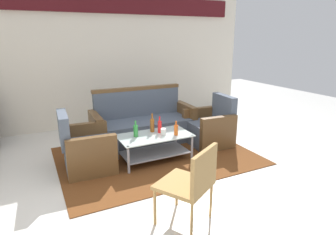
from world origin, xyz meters
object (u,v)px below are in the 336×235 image
object	(u,v)px
bottle_orange	(176,130)
cup	(163,132)
bottle_green	(136,131)
couch	(143,125)
bottle_brown	(152,125)
coffee_table	(155,144)
armchair_right	(210,128)
armchair_left	(86,150)
wicker_chair	(192,180)
bottle_red	(160,127)

from	to	relation	value
bottle_orange	cup	bearing A→B (deg)	152.49
bottle_green	bottle_orange	world-z (taller)	bottle_green
couch	bottle_brown	size ratio (longest dim) A/B	6.20
coffee_table	cup	distance (m)	0.23
armchair_right	armchair_left	bearing A→B (deg)	94.42
bottle_brown	wicker_chair	bearing A→B (deg)	-100.88
bottle_orange	bottle_green	bearing A→B (deg)	160.10
couch	wicker_chair	xyz separation A→B (m)	(-0.44, -2.41, 0.18)
cup	wicker_chair	xyz separation A→B (m)	(-0.43, -1.54, 0.03)
bottle_orange	wicker_chair	size ratio (longest dim) A/B	0.26
bottle_green	bottle_orange	xyz separation A→B (m)	(0.57, -0.21, -0.01)
armchair_right	wicker_chair	world-z (taller)	armchair_right
couch	bottle_brown	world-z (taller)	couch
cup	wicker_chair	world-z (taller)	wicker_chair
couch	armchair_left	world-z (taller)	couch
bottle_red	couch	bearing A→B (deg)	88.84
cup	bottle_orange	bearing A→B (deg)	-27.51
coffee_table	bottle_orange	xyz separation A→B (m)	(0.29, -0.14, 0.22)
bottle_red	coffee_table	bearing A→B (deg)	-150.02
armchair_right	bottle_brown	size ratio (longest dim) A/B	2.90
armchair_left	bottle_red	bearing A→B (deg)	88.59
armchair_left	bottle_orange	size ratio (longest dim) A/B	3.86
bottle_orange	cup	world-z (taller)	bottle_orange
bottle_red	bottle_orange	distance (m)	0.27
coffee_table	wicker_chair	size ratio (longest dim) A/B	1.31
bottle_orange	armchair_left	bearing A→B (deg)	166.84
coffee_table	cup	size ratio (longest dim) A/B	11.00
armchair_right	cup	bearing A→B (deg)	107.27
cup	armchair_right	bearing A→B (deg)	14.14
bottle_green	coffee_table	bearing A→B (deg)	-12.74
couch	wicker_chair	distance (m)	2.45
bottle_brown	wicker_chair	world-z (taller)	wicker_chair
bottle_orange	bottle_red	bearing A→B (deg)	129.21
couch	cup	size ratio (longest dim) A/B	18.15
armchair_left	bottle_orange	world-z (taller)	armchair_left
armchair_left	bottle_green	bearing A→B (deg)	85.60
bottle_red	wicker_chair	xyz separation A→B (m)	(-0.42, -1.66, -0.01)
bottle_green	bottle_brown	world-z (taller)	bottle_brown
bottle_green	bottle_red	distance (m)	0.40
bottle_orange	armchair_right	bearing A→B (deg)	21.98
coffee_table	bottle_orange	size ratio (longest dim) A/B	4.99
couch	bottle_green	bearing A→B (deg)	62.57
coffee_table	bottle_green	bearing A→B (deg)	167.26
couch	wicker_chair	bearing A→B (deg)	80.97
couch	armchair_left	xyz separation A→B (m)	(-1.13, -0.65, -0.03)
armchair_left	bottle_brown	size ratio (longest dim) A/B	2.90
coffee_table	bottle_red	size ratio (longest dim) A/B	4.25
armchair_left	cup	world-z (taller)	armchair_left
wicker_chair	coffee_table	bearing A→B (deg)	48.90
armchair_left	bottle_brown	world-z (taller)	armchair_left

